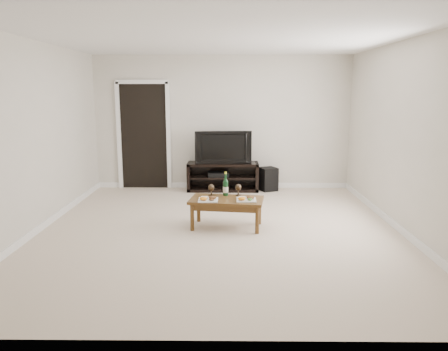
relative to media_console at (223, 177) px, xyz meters
The scene contains 14 objects.
floor 2.51m from the media_console, 90.33° to the right, with size 5.50×5.50×0.00m, color beige.
back_wall 1.06m from the media_console, 92.97° to the left, with size 5.00×0.04×2.60m, color beige.
ceiling 3.42m from the media_console, 90.33° to the right, with size 5.00×5.50×0.04m, color white.
doorway 1.75m from the media_console, behind, with size 0.90×0.02×2.05m, color black.
media_console is the anchor object (origin of this frame).
television 0.59m from the media_console, ahead, with size 1.08×0.14×0.62m, color black.
av_receiver 0.10m from the media_console, behind, with size 0.40×0.30×0.08m, color black.
subwoofer 0.89m from the media_console, ahead, with size 0.30×0.30×0.45m, color black.
coffee_table 2.36m from the media_console, 87.91° to the right, with size 1.03×0.56×0.42m, color #523716.
plate_left 2.47m from the media_console, 93.95° to the right, with size 0.27×0.27×0.07m, color white.
plate_right 2.48m from the media_console, 81.64° to the right, with size 0.27×0.27×0.07m, color white.
wine_bottle 2.18m from the media_console, 88.14° to the right, with size 0.07×0.07×0.35m, color #0F3819.
goblet_left 2.18m from the media_console, 93.65° to the right, with size 0.09×0.09×0.17m, color #34291C, non-canonical shape.
goblet_right 2.17m from the media_console, 83.21° to the right, with size 0.09×0.09×0.17m, color #34291C, non-canonical shape.
Camera 1 is at (0.13, -5.85, 1.93)m, focal length 35.00 mm.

